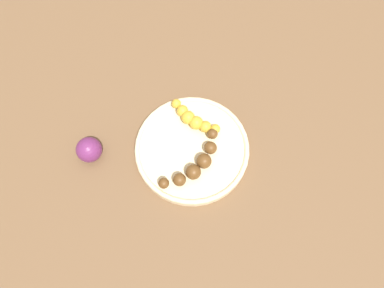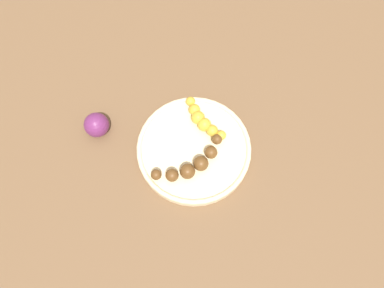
# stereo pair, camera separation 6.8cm
# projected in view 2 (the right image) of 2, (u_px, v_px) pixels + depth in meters

# --- Properties ---
(ground_plane) EXTENTS (2.40, 2.40, 0.00)m
(ground_plane) POSITION_uv_depth(u_px,v_px,m) (192.00, 151.00, 0.72)
(ground_plane) COLOR brown
(fruit_bowl) EXTENTS (0.23, 0.23, 0.02)m
(fruit_bowl) POSITION_uv_depth(u_px,v_px,m) (192.00, 149.00, 0.71)
(fruit_bowl) COLOR beige
(fruit_bowl) RESTS_ON ground_plane
(banana_overripe) EXTENTS (0.14, 0.10, 0.03)m
(banana_overripe) POSITION_uv_depth(u_px,v_px,m) (190.00, 164.00, 0.67)
(banana_overripe) COLOR #593819
(banana_overripe) RESTS_ON fruit_bowl
(banana_spotted) EXTENTS (0.08, 0.10, 0.03)m
(banana_spotted) POSITION_uv_depth(u_px,v_px,m) (201.00, 120.00, 0.71)
(banana_spotted) COLOR gold
(banana_spotted) RESTS_ON fruit_bowl
(plum_purple) EXTENTS (0.05, 0.05, 0.05)m
(plum_purple) POSITION_uv_depth(u_px,v_px,m) (95.00, 125.00, 0.71)
(plum_purple) COLOR #662659
(plum_purple) RESTS_ON ground_plane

